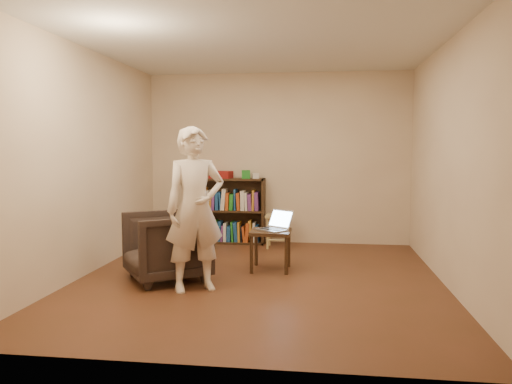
# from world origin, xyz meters

# --- Properties ---
(floor) EXTENTS (4.50, 4.50, 0.00)m
(floor) POSITION_xyz_m (0.00, 0.00, 0.00)
(floor) COLOR #4D2D18
(floor) RESTS_ON ground
(ceiling) EXTENTS (4.50, 4.50, 0.00)m
(ceiling) POSITION_xyz_m (0.00, 0.00, 2.60)
(ceiling) COLOR silver
(ceiling) RESTS_ON wall_back
(wall_back) EXTENTS (4.00, 0.00, 4.00)m
(wall_back) POSITION_xyz_m (0.00, 2.25, 1.30)
(wall_back) COLOR beige
(wall_back) RESTS_ON floor
(wall_left) EXTENTS (0.00, 4.50, 4.50)m
(wall_left) POSITION_xyz_m (-2.00, 0.00, 1.30)
(wall_left) COLOR beige
(wall_left) RESTS_ON floor
(wall_right) EXTENTS (0.00, 4.50, 4.50)m
(wall_right) POSITION_xyz_m (2.00, 0.00, 1.30)
(wall_right) COLOR beige
(wall_right) RESTS_ON floor
(bookshelf) EXTENTS (1.20, 0.30, 1.00)m
(bookshelf) POSITION_xyz_m (-0.78, 2.09, 0.44)
(bookshelf) COLOR black
(bookshelf) RESTS_ON floor
(box_yellow) EXTENTS (0.23, 0.18, 0.17)m
(box_yellow) POSITION_xyz_m (-1.14, 2.09, 1.09)
(box_yellow) COLOR orange
(box_yellow) RESTS_ON bookshelf
(red_cloth) EXTENTS (0.36, 0.28, 0.11)m
(red_cloth) POSITION_xyz_m (-0.85, 2.07, 1.05)
(red_cloth) COLOR maroon
(red_cloth) RESTS_ON bookshelf
(box_green) EXTENTS (0.14, 0.14, 0.13)m
(box_green) POSITION_xyz_m (-0.46, 2.06, 1.06)
(box_green) COLOR #207A24
(box_green) RESTS_ON bookshelf
(box_white) EXTENTS (0.12, 0.12, 0.08)m
(box_white) POSITION_xyz_m (-0.32, 2.08, 1.04)
(box_white) COLOR beige
(box_white) RESTS_ON bookshelf
(stool) EXTENTS (0.34, 0.34, 0.49)m
(stool) POSITION_xyz_m (0.04, 1.82, 0.39)
(stool) COLOR tan
(stool) RESTS_ON floor
(armchair) EXTENTS (1.15, 1.14, 0.76)m
(armchair) POSITION_xyz_m (-1.01, -0.15, 0.38)
(armchair) COLOR #312820
(armchair) RESTS_ON floor
(side_table) EXTENTS (0.47, 0.47, 0.48)m
(side_table) POSITION_xyz_m (0.08, 0.45, 0.40)
(side_table) COLOR #321E10
(side_table) RESTS_ON floor
(laptop) EXTENTS (0.47, 0.48, 0.23)m
(laptop) POSITION_xyz_m (0.13, 0.49, 0.53)
(laptop) COLOR #BABABF
(laptop) RESTS_ON side_table
(person) EXTENTS (0.73, 0.66, 1.68)m
(person) POSITION_xyz_m (-0.59, -0.50, 0.84)
(person) COLOR beige
(person) RESTS_ON floor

